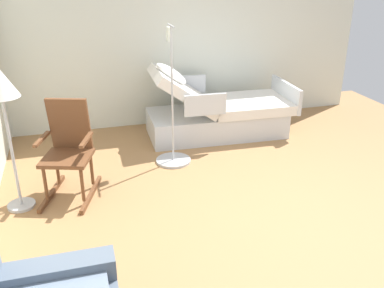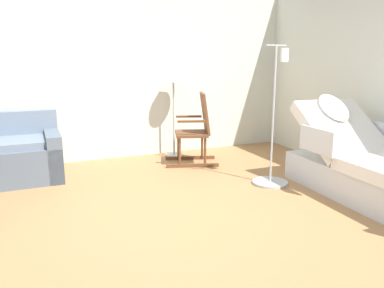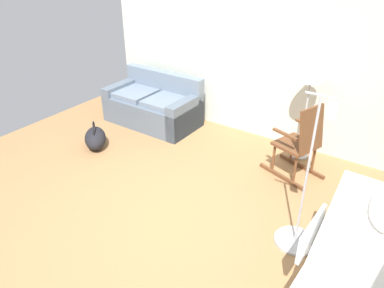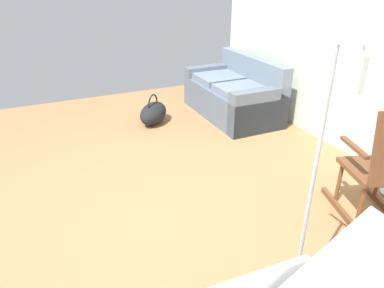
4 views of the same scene
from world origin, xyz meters
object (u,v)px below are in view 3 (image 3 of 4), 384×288
Objects in this scene: floor_lamp at (311,77)px; couch at (153,106)px; iv_pole at (299,224)px; rocking_chair at (301,143)px; duffel_bag at (95,138)px.

couch is at bearing -172.88° from floor_lamp.
rocking_chair is at bearing 110.31° from iv_pole.
duffel_bag is (-2.73, -1.52, -1.07)m from floor_lamp.
rocking_chair reaches higher than duffel_bag.
duffel_bag is 3.35m from iv_pole.
iv_pole is (0.46, -1.24, -0.25)m from rocking_chair.
iv_pole reaches higher than rocking_chair.
rocking_chair is at bearing -4.50° from couch.
couch reaches higher than duffel_bag.
floor_lamp is at bearing 29.21° from duffel_bag.
couch is at bearing 175.50° from rocking_chair.
floor_lamp is 3.30m from duffel_bag.
couch is 0.95× the size of iv_pole.
rocking_chair is 0.91m from floor_lamp.
floor_lamp reaches higher than couch.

